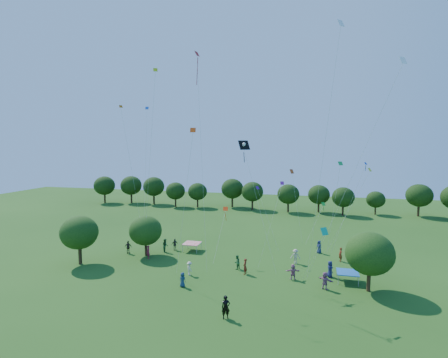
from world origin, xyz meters
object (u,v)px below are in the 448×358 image
red_high_kite (199,98)px  tent_red_stripe (192,243)px  near_tree_east (370,254)px  pirate_kite (245,147)px  near_tree_north (145,231)px  tent_blue (348,272)px  man_in_black (226,307)px  near_tree_west (79,233)px

red_high_kite → tent_red_stripe: bearing=116.1°
near_tree_east → pirate_kite: (-13.15, 2.59, 10.45)m
tent_red_stripe → red_high_kite: bearing=-63.9°
red_high_kite → near_tree_north: bearing=157.3°
near_tree_east → tent_blue: 3.88m
near_tree_north → red_high_kite: bearing=-22.7°
tent_blue → red_high_kite: bearing=-177.4°
man_in_black → red_high_kite: bearing=96.7°
near_tree_west → tent_blue: size_ratio=2.72×
pirate_kite → tent_blue: bearing=-3.1°
near_tree_north → pirate_kite: 17.59m
tent_red_stripe → tent_blue: (19.71, -6.31, 0.00)m
near_tree_west → tent_red_stripe: size_ratio=2.72×
near_tree_west → pirate_kite: pirate_kite is taller
tent_blue → near_tree_north: bearing=173.4°
tent_red_stripe → red_high_kite: (3.45, -7.05, 18.72)m
near_tree_north → near_tree_east: size_ratio=0.88×
near_tree_west → near_tree_east: bearing=0.2°
man_in_black → red_high_kite: size_ratio=0.08×
near_tree_east → pirate_kite: size_ratio=0.43×
near_tree_west → pirate_kite: (19.89, 2.68, 10.36)m
near_tree_north → man_in_black: (14.21, -13.73, -2.36)m
tent_red_stripe → near_tree_north: bearing=-146.8°
man_in_black → red_high_kite: 22.01m
tent_red_stripe → near_tree_west: bearing=-144.0°
tent_blue → pirate_kite: size_ratio=0.16×
near_tree_west → pirate_kite: 22.59m
tent_blue → man_in_black: bearing=-134.7°
pirate_kite → red_high_kite: 7.46m
near_tree_west → red_high_kite: size_ratio=0.25×
tent_red_stripe → man_in_black: size_ratio=1.11×
near_tree_east → tent_blue: bearing=132.5°
near_tree_east → tent_blue: size_ratio=2.72×
near_tree_north → tent_blue: near_tree_north is taller
tent_red_stripe → tent_blue: bearing=-17.8°
tent_red_stripe → pirate_kite: size_ratio=0.16×
near_tree_east → tent_red_stripe: 23.23m
near_tree_west → pirate_kite: size_ratio=0.43×
red_high_kite → pirate_kite: bearing=15.3°
near_tree_east → red_high_kite: size_ratio=0.25×
tent_red_stripe → tent_blue: 20.70m
near_tree_north → tent_red_stripe: 6.66m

